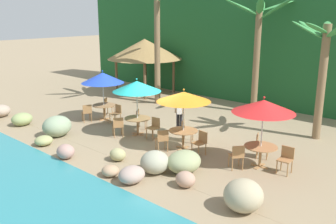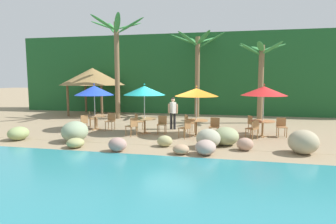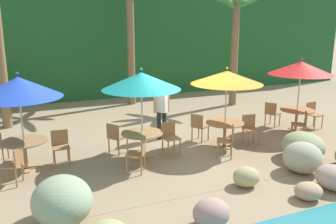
% 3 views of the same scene
% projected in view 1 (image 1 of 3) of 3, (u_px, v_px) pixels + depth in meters
% --- Properties ---
extents(ground_plane, '(120.00, 120.00, 0.00)m').
position_uv_depth(ground_plane, '(162.00, 140.00, 15.24)').
color(ground_plane, '#937F60').
extents(terrace_deck, '(18.00, 5.20, 0.01)m').
position_uv_depth(terrace_deck, '(162.00, 140.00, 15.24)').
color(terrace_deck, '#937F60').
rests_on(terrace_deck, ground).
extents(foliage_backdrop, '(28.00, 2.40, 6.00)m').
position_uv_depth(foliage_backdrop, '(271.00, 50.00, 20.91)').
color(foliage_backdrop, '#1E5628').
rests_on(foliage_backdrop, ground).
extents(rock_seawall, '(17.83, 3.23, 0.90)m').
position_uv_depth(rock_seawall, '(93.00, 144.00, 13.68)').
color(rock_seawall, '#92A263').
rests_on(rock_seawall, ground).
extents(umbrella_blue, '(2.02, 2.02, 2.42)m').
position_uv_depth(umbrella_blue, '(103.00, 78.00, 17.57)').
color(umbrella_blue, silver).
rests_on(umbrella_blue, ground).
extents(dining_table_blue, '(1.10, 1.10, 0.74)m').
position_uv_depth(dining_table_blue, '(104.00, 107.00, 17.94)').
color(dining_table_blue, '#A37547').
rests_on(dining_table_blue, ground).
extents(chair_blue_seaward, '(0.43, 0.44, 0.87)m').
position_uv_depth(chair_blue_seaward, '(117.00, 112.00, 17.46)').
color(chair_blue_seaward, '#9E7042').
rests_on(chair_blue_seaward, ground).
extents(chair_blue_inland, '(0.59, 0.58, 0.87)m').
position_uv_depth(chair_blue_inland, '(108.00, 105.00, 18.79)').
color(chair_blue_inland, '#9E7042').
rests_on(chair_blue_inland, ground).
extents(chair_blue_left, '(0.56, 0.55, 0.87)m').
position_uv_depth(chair_blue_left, '(87.00, 112.00, 17.55)').
color(chair_blue_left, '#9E7042').
rests_on(chair_blue_left, ground).
extents(umbrella_teal, '(2.02, 2.02, 2.43)m').
position_uv_depth(umbrella_teal, '(137.00, 86.00, 15.35)').
color(umbrella_teal, silver).
rests_on(umbrella_teal, ground).
extents(dining_table_teal, '(1.10, 1.10, 0.74)m').
position_uv_depth(dining_table_teal, '(138.00, 121.00, 15.73)').
color(dining_table_teal, '#A37547').
rests_on(dining_table_teal, ground).
extents(chair_teal_seaward, '(0.44, 0.45, 0.87)m').
position_uv_depth(chair_teal_seaward, '(154.00, 126.00, 15.30)').
color(chair_teal_seaward, '#9E7042').
rests_on(chair_teal_seaward, ground).
extents(chair_teal_inland, '(0.59, 0.59, 0.87)m').
position_uv_depth(chair_teal_inland, '(140.00, 118.00, 16.58)').
color(chair_teal_inland, '#9E7042').
rests_on(chair_teal_inland, ground).
extents(chair_teal_left, '(0.58, 0.58, 0.87)m').
position_uv_depth(chair_teal_left, '(118.00, 125.00, 15.43)').
color(chair_teal_left, '#9E7042').
rests_on(chair_teal_left, ground).
extents(umbrella_orange, '(2.03, 2.03, 2.34)m').
position_uv_depth(umbrella_orange, '(184.00, 97.00, 13.72)').
color(umbrella_orange, silver).
rests_on(umbrella_orange, ground).
extents(dining_table_orange, '(1.10, 1.10, 0.74)m').
position_uv_depth(dining_table_orange, '(183.00, 133.00, 14.09)').
color(dining_table_orange, '#A37547').
rests_on(dining_table_orange, ground).
extents(chair_orange_seaward, '(0.48, 0.48, 0.87)m').
position_uv_depth(chair_orange_seaward, '(201.00, 141.00, 13.54)').
color(chair_orange_seaward, '#9E7042').
rests_on(chair_orange_seaward, ground).
extents(chair_orange_inland, '(0.57, 0.57, 0.87)m').
position_uv_depth(chair_orange_inland, '(186.00, 129.00, 14.94)').
color(chair_orange_inland, '#9E7042').
rests_on(chair_orange_inland, ground).
extents(chair_orange_left, '(0.58, 0.58, 0.87)m').
position_uv_depth(chair_orange_left, '(162.00, 139.00, 13.81)').
color(chair_orange_left, '#9E7042').
rests_on(chair_orange_left, ground).
extents(umbrella_red, '(2.06, 2.06, 2.44)m').
position_uv_depth(umbrella_red, '(264.00, 106.00, 12.03)').
color(umbrella_red, silver).
rests_on(umbrella_red, ground).
extents(dining_table_red, '(1.10, 1.10, 0.74)m').
position_uv_depth(dining_table_red, '(261.00, 150.00, 12.42)').
color(dining_table_red, '#A37547').
rests_on(dining_table_red, ground).
extents(chair_red_seaward, '(0.44, 0.45, 0.87)m').
position_uv_depth(chair_red_seaward, '(286.00, 158.00, 12.00)').
color(chair_red_seaward, '#9E7042').
rests_on(chair_red_seaward, ground).
extents(chair_red_inland, '(0.56, 0.55, 0.87)m').
position_uv_depth(chair_red_inland, '(260.00, 144.00, 13.25)').
color(chair_red_inland, '#9E7042').
rests_on(chair_red_inland, ground).
extents(chair_red_left, '(0.60, 0.59, 0.87)m').
position_uv_depth(chair_red_left, '(237.00, 155.00, 12.22)').
color(chair_red_left, '#9E7042').
rests_on(chair_red_left, ground).
extents(palm_tree_nearest, '(3.84, 3.41, 6.62)m').
position_uv_depth(palm_tree_nearest, '(157.00, 23.00, 20.22)').
color(palm_tree_nearest, brown).
rests_on(palm_tree_nearest, ground).
extents(palm_tree_second, '(3.70, 3.46, 5.75)m').
position_uv_depth(palm_tree_second, '(258.00, 35.00, 18.37)').
color(palm_tree_second, brown).
rests_on(palm_tree_second, ground).
extents(palm_tree_third, '(2.78, 2.78, 4.76)m').
position_uv_depth(palm_tree_third, '(324.00, 58.00, 14.58)').
color(palm_tree_third, brown).
rests_on(palm_tree_third, ground).
extents(palapa_hut, '(4.70, 4.70, 3.44)m').
position_uv_depth(palapa_hut, '(145.00, 49.00, 23.41)').
color(palapa_hut, brown).
rests_on(palapa_hut, ground).
extents(waiter_in_white, '(0.52, 0.39, 1.70)m').
position_uv_depth(waiter_in_white, '(179.00, 111.00, 15.91)').
color(waiter_in_white, '#232328').
rests_on(waiter_in_white, ground).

